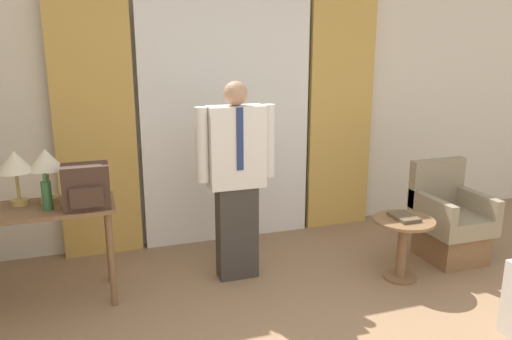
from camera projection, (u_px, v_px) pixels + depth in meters
wall_back at (224, 109)px, 5.08m from camera, size 10.00×0.06×2.70m
curtain_sheer_center at (227, 116)px, 4.97m from camera, size 1.72×0.06×2.58m
curtain_drape_left at (95, 123)px, 4.58m from camera, size 0.73×0.06×2.58m
curtain_drape_right at (341, 111)px, 5.37m from camera, size 0.73×0.06×2.58m
desk at (36, 224)px, 3.79m from camera, size 1.17×0.53×0.80m
table_lamp_left at (15, 164)px, 3.74m from camera, size 0.26×0.26×0.42m
table_lamp_right at (46, 162)px, 3.81m from camera, size 0.26×0.26×0.42m
bottle_near_edge at (47, 195)px, 3.69m from camera, size 0.07×0.07×0.28m
backpack at (86, 187)px, 3.71m from camera, size 0.34×0.24×0.33m
person at (236, 175)px, 4.19m from camera, size 0.68×0.22×1.71m
armchair at (449, 223)px, 4.71m from camera, size 0.57×0.62×0.92m
side_table at (403, 239)px, 4.28m from camera, size 0.52×0.52×0.55m
book at (404, 217)px, 4.24m from camera, size 0.18×0.26×0.03m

